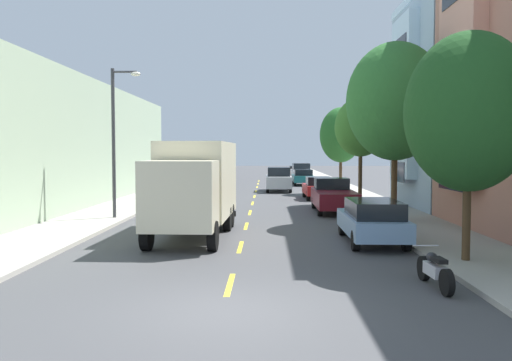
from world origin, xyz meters
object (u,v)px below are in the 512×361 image
parked_motorcycle (435,270)px  parked_wagon_sky (372,220)px  parked_wagon_teal (303,177)px  moving_silver_sedan (279,179)px  parked_wagon_orange (296,172)px  parked_pickup_burgundy (334,196)px  parked_hatchback_red (318,188)px  street_tree_nearest (469,112)px  street_tree_third (361,127)px  street_lamp (117,132)px  parked_sedan_forest (213,177)px  parked_wagon_black (222,172)px  delivery_box_truck (196,183)px  street_tree_farthest (341,135)px  parked_suv_white (301,172)px  street_tree_second (395,102)px

parked_motorcycle → parked_wagon_sky: bearing=92.4°
parked_wagon_teal → moving_silver_sedan: size_ratio=0.98×
parked_wagon_orange → moving_silver_sedan: (-2.49, -20.06, 0.18)m
parked_pickup_burgundy → parked_hatchback_red: bearing=90.8°
parked_pickup_burgundy → street_tree_nearest: bearing=-81.3°
street_tree_third → street_tree_nearest: bearing=-90.0°
parked_hatchback_red → parked_wagon_teal: bearing=90.1°
street_lamp → parked_sedan_forest: (1.71, 26.41, -3.31)m
parked_hatchback_red → parked_motorcycle: (0.49, -23.29, -0.35)m
street_tree_third → parked_wagon_black: bearing=109.4°
parked_wagon_black → parked_hatchback_red: (8.67, -26.90, -0.05)m
street_tree_third → delivery_box_truck: street_tree_third is taller
street_lamp → parked_motorcycle: size_ratio=3.29×
parked_pickup_burgundy → parked_motorcycle: (0.38, -15.75, -0.42)m
street_tree_farthest → delivery_box_truck: (-8.19, -20.35, -2.43)m
street_lamp → parked_hatchback_red: (10.21, 11.33, -3.30)m
street_tree_farthest → parked_hatchback_red: bearing=-114.6°
street_lamp → parked_wagon_sky: (10.45, -5.88, -3.25)m
street_tree_nearest → parked_suv_white: size_ratio=1.30×
moving_silver_sedan → parked_wagon_teal: bearing=72.8°
street_tree_third → parked_suv_white: street_tree_third is taller
street_tree_second → parked_pickup_burgundy: 6.82m
parked_wagon_teal → parked_wagon_sky: size_ratio=1.00×
street_lamp → parked_motorcycle: 16.45m
delivery_box_truck → street_lamp: bearing=133.8°
delivery_box_truck → parked_wagon_sky: size_ratio=1.62×
parked_motorcycle → moving_silver_sedan: bearing=95.6°
street_tree_nearest → street_tree_second: (-0.00, 8.48, 1.07)m
parked_pickup_burgundy → street_tree_second: bearing=-66.8°
parked_wagon_teal → parked_wagon_orange: 12.16m
street_lamp → parked_suv_white: size_ratio=1.40×
delivery_box_truck → parked_wagon_sky: (6.29, -1.55, -1.16)m
street_tree_nearest → parked_wagon_orange: street_tree_nearest is taller
parked_wagon_orange → delivery_box_truck: bearing=-98.1°
street_lamp → parked_sedan_forest: bearing=86.3°
parked_sedan_forest → parked_wagon_black: bearing=90.9°
parked_sedan_forest → street_lamp: bearing=-93.7°
street_tree_nearest → parked_sedan_forest: 37.53m
parked_wagon_orange → parked_motorcycle: parked_wagon_orange is taller
street_tree_second → parked_sedan_forest: size_ratio=1.71×
parked_motorcycle → parked_wagon_black: bearing=100.3°
parked_wagon_sky → delivery_box_truck: bearing=166.2°
parked_wagon_black → parked_wagon_sky: size_ratio=1.01×
street_tree_third → moving_silver_sedan: (-4.60, 10.68, -3.60)m
parked_suv_white → moving_silver_sedan: bearing=-100.5°
parked_hatchback_red → parked_wagon_sky: 17.21m
street_tree_nearest → parked_pickup_burgundy: size_ratio=1.18×
street_tree_second → parked_suv_white: (-1.92, 33.65, -4.32)m
delivery_box_truck → parked_hatchback_red: 16.84m
street_tree_nearest → parked_pickup_burgundy: street_tree_nearest is taller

